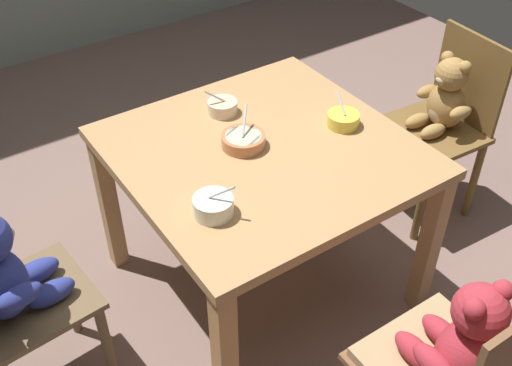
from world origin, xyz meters
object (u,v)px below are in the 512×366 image
(dining_table, at_px, (264,169))
(teddy_chair_near_left, at_px, (4,283))
(porridge_bowl_white_near_left, at_px, (213,206))
(porridge_bowl_yellow_near_right, at_px, (343,119))
(porridge_bowl_terracotta_center, at_px, (243,140))
(teddy_chair_near_right, at_px, (443,110))
(teddy_chair_near_front, at_px, (458,359))
(porridge_bowl_cream_far_center, at_px, (222,107))

(dining_table, distance_m, teddy_chair_near_left, 0.95)
(dining_table, bearing_deg, porridge_bowl_white_near_left, -148.66)
(teddy_chair_near_left, xyz_separation_m, porridge_bowl_yellow_near_right, (1.28, -0.08, 0.17))
(porridge_bowl_white_near_left, height_order, porridge_bowl_terracotta_center, same)
(porridge_bowl_white_near_left, height_order, porridge_bowl_yellow_near_right, porridge_bowl_white_near_left)
(teddy_chair_near_right, bearing_deg, porridge_bowl_terracotta_center, -0.15)
(porridge_bowl_terracotta_center, bearing_deg, dining_table, -43.24)
(teddy_chair_near_front, relative_size, porridge_bowl_terracotta_center, 5.79)
(teddy_chair_near_right, relative_size, teddy_chair_near_left, 0.95)
(teddy_chair_near_left, distance_m, porridge_bowl_white_near_left, 0.69)
(porridge_bowl_white_near_left, xyz_separation_m, porridge_bowl_cream_far_center, (0.33, 0.48, -0.01))
(teddy_chair_near_front, xyz_separation_m, teddy_chair_near_right, (0.96, 0.93, -0.02))
(porridge_bowl_cream_far_center, relative_size, porridge_bowl_yellow_near_right, 0.93)
(dining_table, xyz_separation_m, porridge_bowl_yellow_near_right, (0.33, -0.05, 0.12))
(dining_table, height_order, porridge_bowl_cream_far_center, porridge_bowl_cream_far_center)
(teddy_chair_near_right, xyz_separation_m, porridge_bowl_cream_far_center, (-0.96, 0.29, 0.20))
(porridge_bowl_cream_far_center, bearing_deg, porridge_bowl_white_near_left, -124.16)
(teddy_chair_near_front, height_order, porridge_bowl_cream_far_center, teddy_chair_near_front)
(teddy_chair_near_right, distance_m, porridge_bowl_terracotta_center, 1.03)
(teddy_chair_near_left, relative_size, porridge_bowl_yellow_near_right, 6.97)
(teddy_chair_near_front, bearing_deg, porridge_bowl_yellow_near_right, -19.82)
(teddy_chair_near_left, bearing_deg, porridge_bowl_yellow_near_right, -8.56)
(teddy_chair_near_left, bearing_deg, porridge_bowl_white_near_left, -25.35)
(teddy_chair_near_right, distance_m, teddy_chair_near_left, 1.91)
(porridge_bowl_white_near_left, bearing_deg, porridge_bowl_terracotta_center, 42.37)
(dining_table, xyz_separation_m, teddy_chair_near_front, (-0.00, -0.94, -0.05))
(teddy_chair_near_left, xyz_separation_m, porridge_bowl_terracotta_center, (0.90, 0.02, 0.17))
(dining_table, xyz_separation_m, porridge_bowl_cream_far_center, (-0.00, 0.28, 0.12))
(teddy_chair_near_right, height_order, porridge_bowl_terracotta_center, teddy_chair_near_right)
(porridge_bowl_cream_far_center, bearing_deg, teddy_chair_near_front, -89.90)
(dining_table, relative_size, porridge_bowl_yellow_near_right, 7.79)
(dining_table, height_order, porridge_bowl_terracotta_center, porridge_bowl_terracotta_center)
(porridge_bowl_yellow_near_right, bearing_deg, teddy_chair_near_right, 2.97)
(teddy_chair_near_left, distance_m, porridge_bowl_terracotta_center, 0.91)
(dining_table, bearing_deg, teddy_chair_near_right, -0.88)
(dining_table, height_order, teddy_chair_near_left, teddy_chair_near_left)
(porridge_bowl_white_near_left, distance_m, porridge_bowl_yellow_near_right, 0.67)
(dining_table, bearing_deg, teddy_chair_near_left, 178.31)
(teddy_chair_near_front, relative_size, porridge_bowl_white_near_left, 7.11)
(teddy_chair_near_right, xyz_separation_m, porridge_bowl_terracotta_center, (-1.01, 0.07, 0.20))
(dining_table, bearing_deg, porridge_bowl_terracotta_center, 136.76)
(teddy_chair_near_front, bearing_deg, teddy_chair_near_left, 44.79)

